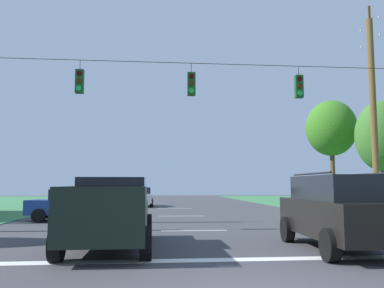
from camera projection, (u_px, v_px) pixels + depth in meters
The scene contains 12 objects.
stop_bar_stripe at pixel (220, 260), 9.35m from camera, with size 15.52×0.45×0.01m, color white.
lane_dash_0 at pixel (194, 231), 15.29m from camera, with size 0.15×2.50×0.01m, color white.
lane_dash_1 at pixel (182, 216), 22.38m from camera, with size 0.15×2.50×0.01m, color white.
lane_dash_2 at pixel (175, 208), 29.63m from camera, with size 0.15×2.50×0.01m, color white.
overhead_signal_span at pixel (195, 131), 16.11m from camera, with size 18.75×0.31×7.00m.
pickup_truck at pixel (111, 213), 11.15m from camera, with size 2.30×5.41×1.95m.
suv_black at pixel (341, 210), 10.80m from camera, with size 2.34×4.86×2.05m.
distant_car_crossing_white at pixel (140, 197), 32.24m from camera, with size 2.08×4.33×1.52m.
distant_car_oncoming at pixel (75, 204), 19.46m from camera, with size 4.41×2.24×1.52m.
utility_pole_mid_right at pixel (373, 112), 20.41m from camera, with size 0.32×1.87×11.00m.
tree_roadside_right at pixel (382, 136), 26.65m from camera, with size 3.41×3.41×7.30m.
tree_roadside_far_right at pixel (331, 129), 30.49m from camera, with size 3.76×3.76×8.11m.
Camera 1 is at (-1.55, -5.86, 1.74)m, focal length 37.70 mm.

